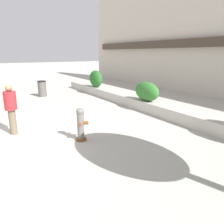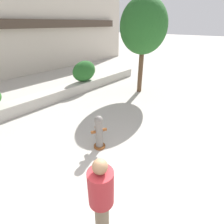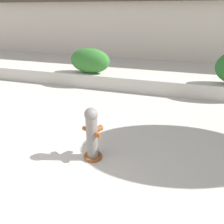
# 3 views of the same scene
# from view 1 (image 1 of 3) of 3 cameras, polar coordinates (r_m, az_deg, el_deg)

# --- Properties ---
(ground_plane) EXTENTS (120.00, 120.00, 0.00)m
(ground_plane) POSITION_cam_1_polar(r_m,az_deg,el_deg) (8.26, -24.15, -5.53)
(ground_plane) COLOR #B2ADA3
(planter_wall_low) EXTENTS (18.00, 0.70, 0.50)m
(planter_wall_low) POSITION_cam_1_polar(r_m,az_deg,el_deg) (10.64, 9.36, 1.48)
(planter_wall_low) COLOR #B7B2A8
(planter_wall_low) RESTS_ON ground
(hedge_bush_0) EXTENTS (1.32, 0.68, 1.11)m
(hedge_bush_0) POSITION_cam_1_polar(r_m,az_deg,el_deg) (14.86, -4.23, 8.66)
(hedge_bush_0) COLOR #235B23
(hedge_bush_0) RESTS_ON planter_wall_low
(hedge_bush_1) EXTENTS (1.52, 0.69, 0.92)m
(hedge_bush_1) POSITION_cam_1_polar(r_m,az_deg,el_deg) (10.59, 9.09, 5.34)
(hedge_bush_1) COLOR #2D6B28
(hedge_bush_1) RESTS_ON planter_wall_low
(fire_hydrant) EXTENTS (0.47, 0.48, 1.08)m
(fire_hydrant) POSITION_cam_1_polar(r_m,az_deg,el_deg) (7.01, -8.19, -3.10)
(fire_hydrant) COLOR brown
(fire_hydrant) RESTS_ON ground
(pedestrian) EXTENTS (0.54, 0.54, 1.73)m
(pedestrian) POSITION_cam_1_polar(r_m,az_deg,el_deg) (8.12, -24.91, 1.33)
(pedestrian) COLOR brown
(pedestrian) RESTS_ON ground
(trash_bin) EXTENTS (0.55, 0.55, 1.01)m
(trash_bin) POSITION_cam_1_polar(r_m,az_deg,el_deg) (14.85, -17.79, 5.83)
(trash_bin) COLOR #56514C
(trash_bin) RESTS_ON ground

